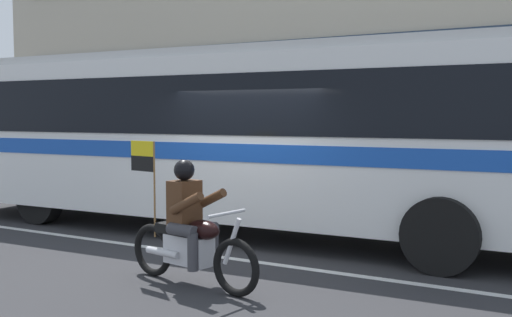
# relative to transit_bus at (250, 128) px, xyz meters

# --- Properties ---
(ground_plane) EXTENTS (60.00, 60.00, 0.00)m
(ground_plane) POSITION_rel_transit_bus_xyz_m (0.66, -1.19, -1.88)
(ground_plane) COLOR #2B2B2D
(sidewalk_curb) EXTENTS (28.00, 3.80, 0.15)m
(sidewalk_curb) POSITION_rel_transit_bus_xyz_m (0.66, 3.91, -1.81)
(sidewalk_curb) COLOR #A39E93
(sidewalk_curb) RESTS_ON ground_plane
(lane_center_stripe) EXTENTS (26.60, 0.14, 0.01)m
(lane_center_stripe) POSITION_rel_transit_bus_xyz_m (0.66, -1.79, -1.88)
(lane_center_stripe) COLOR silver
(lane_center_stripe) RESTS_ON ground_plane
(office_building_facade) EXTENTS (28.00, 0.89, 9.91)m
(office_building_facade) POSITION_rel_transit_bus_xyz_m (0.66, 6.19, 3.08)
(office_building_facade) COLOR #B2A893
(office_building_facade) RESTS_ON ground_plane
(transit_bus) EXTENTS (13.18, 3.04, 3.22)m
(transit_bus) POSITION_rel_transit_bus_xyz_m (0.00, 0.00, 0.00)
(transit_bus) COLOR white
(transit_bus) RESTS_ON ground_plane
(motorcycle_with_rider) EXTENTS (2.17, 0.70, 1.78)m
(motorcycle_with_rider) POSITION_rel_transit_bus_xyz_m (1.02, -3.23, -1.22)
(motorcycle_with_rider) COLOR black
(motorcycle_with_rider) RESTS_ON ground_plane
(fire_hydrant) EXTENTS (0.22, 0.30, 0.75)m
(fire_hydrant) POSITION_rel_transit_bus_xyz_m (-1.28, 3.06, -1.37)
(fire_hydrant) COLOR #4C8C3F
(fire_hydrant) RESTS_ON sidewalk_curb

